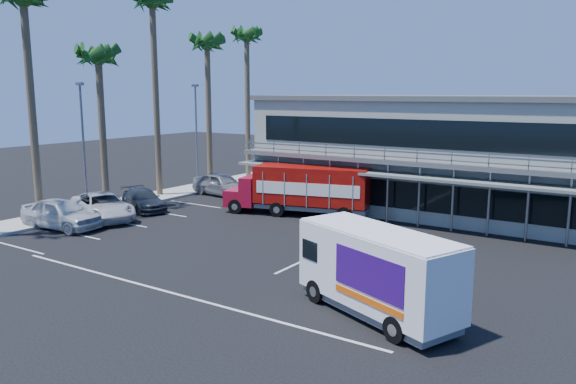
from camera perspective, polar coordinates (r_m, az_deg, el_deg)
The scene contains 17 objects.
ground at distance 26.42m, azimuth -2.45°, elevation -6.43°, with size 120.00×120.00×0.00m, color black.
building at distance 37.57m, azimuth 14.88°, elevation 3.88°, with size 22.40×12.00×7.30m.
curb_strip at distance 40.63m, azimuth -14.72°, elevation -0.77°, with size 3.00×32.00×0.16m, color #A5A399.
palm_b at distance 35.94m, azimuth -25.23°, elevation 16.22°, with size 2.80×2.80×13.75m.
palm_c at distance 37.97m, azimuth -18.69°, elevation 12.15°, with size 2.80×2.80×10.75m.
palm_d at distance 41.77m, azimuth -13.60°, elevation 17.11°, with size 2.80×2.80×14.75m.
palm_e at distance 44.79m, azimuth -8.21°, elevation 13.93°, with size 2.80×2.80×12.25m.
palm_f at distance 49.35m, azimuth -4.22°, elevation 14.68°, with size 2.80×2.80×13.25m.
light_pole_near at distance 36.29m, azimuth -20.07°, elevation 4.74°, with size 0.50×0.25×8.09m.
light_pole_far at distance 42.98m, azimuth -9.28°, elevation 5.96°, with size 0.50×0.25×8.09m.
red_truck at distance 34.50m, azimuth 1.45°, elevation 0.36°, with size 9.30×4.26×3.05m.
white_van at distance 19.25m, azimuth 9.05°, elevation -7.98°, with size 6.45×4.28×2.99m.
parked_car_a at distance 33.71m, azimuth -22.05°, elevation -2.04°, with size 2.01×4.99×1.70m, color silver.
parked_car_b at distance 35.57m, azimuth -17.89°, elevation -1.51°, with size 1.39×3.98×1.31m, color black.
parked_car_c at distance 35.34m, azimuth -18.32°, elevation -1.39°, with size 2.61×5.66×1.57m, color silver.
parked_car_d at distance 37.38m, azimuth -14.47°, elevation -0.78°, with size 1.85×4.54×1.32m, color #272C34.
parked_car_e at distance 41.59m, azimuth -6.77°, elevation 0.79°, with size 1.96×4.88×1.66m, color slate.
Camera 1 is at (14.89, -20.48, 7.52)m, focal length 35.00 mm.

